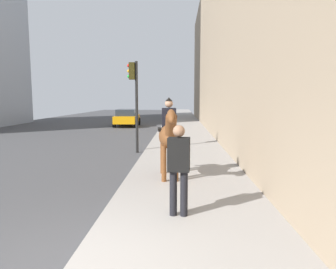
% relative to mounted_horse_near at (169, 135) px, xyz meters
% --- Properties ---
extents(mounted_horse_near, '(2.15, 0.70, 2.21)m').
position_rel_mounted_horse_near_xyz_m(mounted_horse_near, '(0.00, 0.00, 0.00)').
color(mounted_horse_near, brown).
rests_on(mounted_horse_near, sidewalk_slab).
extents(pedestrian_greeting, '(0.30, 0.42, 1.70)m').
position_rel_mounted_horse_near_xyz_m(pedestrian_greeting, '(-2.74, -0.27, -0.23)').
color(pedestrian_greeting, black).
rests_on(pedestrian_greeting, sidewalk_slab).
extents(car_near_lane, '(4.05, 2.04, 1.44)m').
position_rel_mounted_horse_near_xyz_m(car_near_lane, '(17.12, 4.12, -0.57)').
color(car_near_lane, orange).
rests_on(car_near_lane, ground).
extents(traffic_light_near_curb, '(0.20, 0.44, 3.84)m').
position_rel_mounted_horse_near_xyz_m(traffic_light_near_curb, '(4.58, 1.62, 1.25)').
color(traffic_light_near_curb, black).
rests_on(traffic_light_near_curb, ground).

